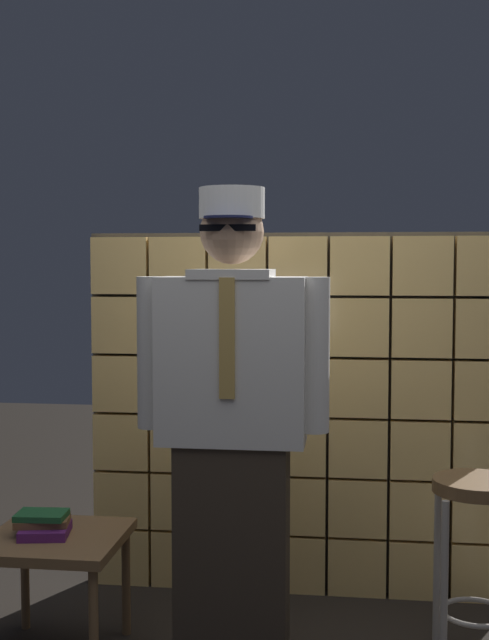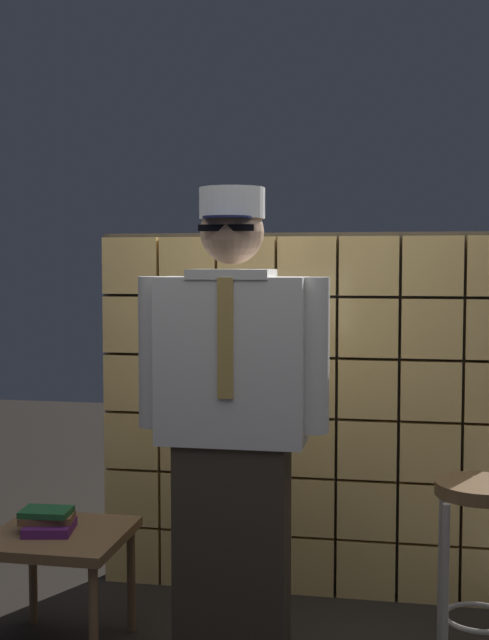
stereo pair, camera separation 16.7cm
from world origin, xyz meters
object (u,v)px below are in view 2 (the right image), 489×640
(standing_person, at_px, (232,423))
(bar_stool, at_px, (480,532))
(side_table, at_px, (60,547))
(book_stack, at_px, (48,521))

(standing_person, height_order, bar_stool, standing_person)
(bar_stool, xyz_separation_m, side_table, (-1.62, -0.10, -0.13))
(bar_stool, distance_m, side_table, 1.63)
(bar_stool, bearing_deg, standing_person, -172.02)
(side_table, height_order, book_stack, book_stack)
(bar_stool, height_order, book_stack, bar_stool)
(bar_stool, relative_size, side_table, 1.41)
(standing_person, height_order, book_stack, standing_person)
(side_table, xyz_separation_m, book_stack, (-0.05, -0.00, 0.10))
(side_table, distance_m, book_stack, 0.11)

